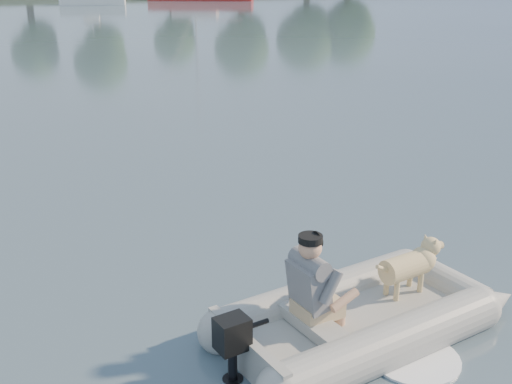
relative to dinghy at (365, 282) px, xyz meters
name	(u,v)px	position (x,y,z in m)	size (l,w,h in m)	color
water	(262,312)	(-0.91, 0.66, -0.57)	(160.00, 160.00, 0.00)	slate
dinghy	(365,282)	(0.00, 0.00, 0.00)	(4.64, 3.42, 1.35)	gray
man	(311,281)	(-0.67, -0.11, 0.18)	(0.70, 0.60, 1.05)	slate
dog	(405,271)	(0.60, 0.20, -0.07)	(0.91, 0.32, 0.60)	tan
outboard_motor	(232,352)	(-1.57, -0.39, -0.27)	(0.40, 0.28, 0.76)	black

